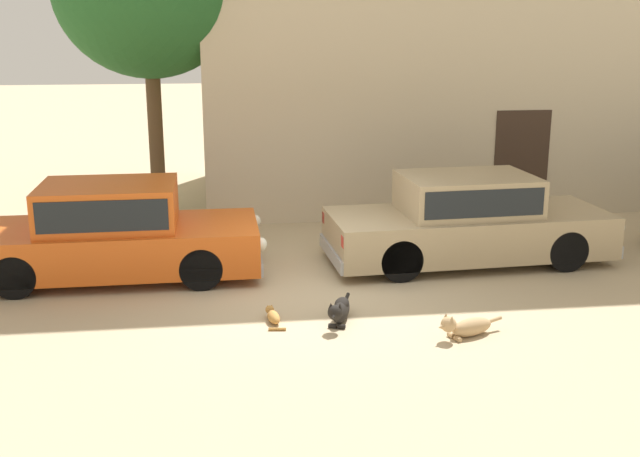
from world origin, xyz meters
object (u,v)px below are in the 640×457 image
at_px(parked_sedan_nearest, 113,231).
at_px(stray_cat, 273,316).
at_px(parked_sedan_second, 468,219).
at_px(stray_dog_tan, 466,326).
at_px(stray_dog_spotted, 340,310).

relative_size(parked_sedan_nearest, stray_cat, 7.68).
xyz_separation_m(parked_sedan_second, stray_cat, (-3.27, -2.21, -0.62)).
bearing_deg(stray_cat, stray_dog_tan, -118.53).
distance_m(parked_sedan_nearest, stray_dog_tan, 5.45).
relative_size(parked_sedan_second, stray_cat, 8.04).
xyz_separation_m(parked_sedan_nearest, stray_dog_spotted, (3.10, -2.28, -0.54)).
xyz_separation_m(parked_sedan_nearest, parked_sedan_second, (5.51, 0.07, -0.01)).
height_order(stray_dog_tan, stray_cat, stray_dog_tan).
distance_m(parked_sedan_nearest, stray_dog_spotted, 3.89).
bearing_deg(stray_cat, parked_sedan_second, -65.56).
height_order(parked_sedan_nearest, parked_sedan_second, parked_sedan_nearest).
distance_m(stray_dog_tan, stray_cat, 2.45).
height_order(stray_dog_spotted, stray_cat, stray_dog_spotted).
height_order(parked_sedan_second, stray_cat, parked_sedan_second).
height_order(parked_sedan_nearest, stray_cat, parked_sedan_nearest).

